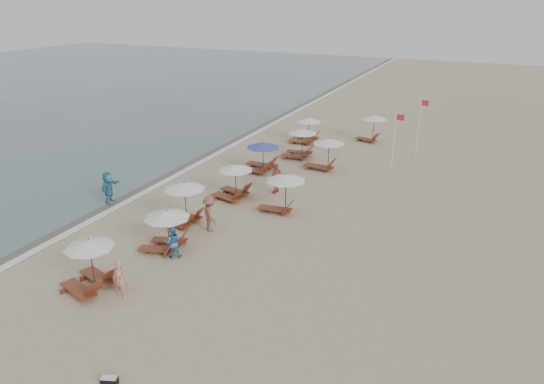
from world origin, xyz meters
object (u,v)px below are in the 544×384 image
at_px(beachgoer_mid_b, 210,214).
at_px(duffel_bag, 110,381).
at_px(lounger_station_3, 232,182).
at_px(beachgoer_far_a, 276,178).
at_px(lounger_station_5, 299,144).
at_px(inland_station_1, 324,152).
at_px(beachgoer_near, 120,280).
at_px(lounger_station_0, 88,266).
at_px(lounger_station_6, 305,131).
at_px(inland_station_2, 371,124).
at_px(beachgoer_mid_a, 173,242).
at_px(inland_station_0, 281,189).
at_px(flag_pole_near, 395,137).
at_px(lounger_station_1, 165,229).
at_px(lounger_station_2, 183,203).
at_px(lounger_station_4, 259,157).
at_px(waterline_walker, 109,187).

xyz_separation_m(beachgoer_mid_b, duffel_bag, (2.82, -10.74, -0.80)).
distance_m(lounger_station_3, beachgoer_far_a, 2.76).
xyz_separation_m(lounger_station_5, inland_station_1, (2.61, -1.90, 0.23)).
xyz_separation_m(beachgoer_near, beachgoer_mid_b, (0.10, 6.75, 0.12)).
bearing_deg(beachgoer_far_a, duffel_bag, 14.85).
bearing_deg(lounger_station_0, beachgoer_mid_b, 76.31).
height_order(lounger_station_6, beachgoer_far_a, lounger_station_6).
relative_size(inland_station_2, beachgoer_mid_a, 1.66).
height_order(lounger_station_0, beachgoer_near, lounger_station_0).
bearing_deg(beachgoer_mid_b, duffel_bag, 143.45).
bearing_deg(beachgoer_mid_a, inland_station_0, -141.51).
bearing_deg(flag_pole_near, lounger_station_5, -176.13).
height_order(lounger_station_1, lounger_station_2, lounger_station_2).
xyz_separation_m(lounger_station_4, inland_station_2, (5.10, 10.52, 0.45)).
bearing_deg(beachgoer_near, beachgoer_mid_b, 85.54).
relative_size(lounger_station_0, lounger_station_5, 0.96).
xyz_separation_m(lounger_station_0, inland_station_0, (4.05, 10.48, 0.32)).
distance_m(lounger_station_4, inland_station_1, 4.48).
height_order(lounger_station_2, lounger_station_6, lounger_station_2).
xyz_separation_m(lounger_station_1, duffel_bag, (3.68, -8.10, -0.98)).
bearing_deg(lounger_station_4, inland_station_2, 64.15).
relative_size(beachgoer_mid_b, waterline_walker, 1.00).
bearing_deg(lounger_station_3, lounger_station_1, -88.07).
bearing_deg(waterline_walker, lounger_station_2, -109.06).
bearing_deg(inland_station_0, lounger_station_4, 125.98).
height_order(inland_station_0, beachgoer_mid_b, inland_station_0).
distance_m(inland_station_1, beachgoer_mid_b, 11.75).
height_order(lounger_station_1, waterline_walker, lounger_station_1).
relative_size(lounger_station_0, beachgoer_mid_b, 1.32).
bearing_deg(lounger_station_2, beachgoer_mid_b, -3.22).
height_order(waterline_walker, flag_pole_near, flag_pole_near).
relative_size(lounger_station_4, beachgoer_mid_b, 1.45).
bearing_deg(beachgoer_mid_a, lounger_station_2, -94.75).
relative_size(beachgoer_mid_a, waterline_walker, 0.82).
distance_m(inland_station_2, waterline_walker, 21.93).
bearing_deg(lounger_station_1, beachgoer_near, -79.48).
bearing_deg(inland_station_2, flag_pole_near, -62.84).
relative_size(beachgoer_near, beachgoer_far_a, 0.86).
bearing_deg(waterline_walker, inland_station_0, -85.58).
bearing_deg(duffel_bag, inland_station_1, 91.68).
bearing_deg(lounger_station_3, waterline_walker, -149.88).
relative_size(beachgoer_mid_a, beachgoer_far_a, 0.82).
bearing_deg(duffel_bag, inland_station_0, 91.68).
height_order(lounger_station_1, duffel_bag, lounger_station_1).
xyz_separation_m(inland_station_0, beachgoer_mid_b, (-2.40, -3.68, -0.46)).
bearing_deg(beachgoer_mid_b, lounger_station_6, -46.48).
bearing_deg(inland_station_1, flag_pole_near, 29.03).
xyz_separation_m(inland_station_1, beachgoer_mid_b, (-2.17, -11.54, -0.36)).
relative_size(lounger_station_4, duffel_bag, 4.82).
relative_size(inland_station_1, beachgoer_near, 1.71).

